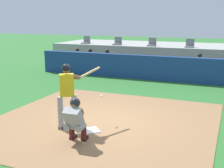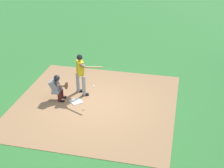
{
  "view_description": "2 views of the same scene",
  "coord_description": "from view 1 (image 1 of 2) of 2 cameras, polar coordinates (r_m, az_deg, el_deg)",
  "views": [
    {
      "loc": [
        3.4,
        -7.47,
        2.98
      ],
      "look_at": [
        0.0,
        0.7,
        1.0
      ],
      "focal_mm": 47.12,
      "sensor_mm": 36.0,
      "label": 1
    },
    {
      "loc": [
        10.96,
        3.2,
        6.87
      ],
      "look_at": [
        0.0,
        0.7,
        1.0
      ],
      "focal_mm": 52.85,
      "sensor_mm": 36.0,
      "label": 2
    }
  ],
  "objects": [
    {
      "name": "stadium_seat_2",
      "position": [
        17.49,
        7.75,
        7.75
      ],
      "size": [
        0.46,
        0.46,
        0.48
      ],
      "color": "slate",
      "rests_on": "stands_platform"
    },
    {
      "name": "stadium_seat_3",
      "position": [
        17.07,
        14.85,
        7.33
      ],
      "size": [
        0.46,
        0.46,
        0.48
      ],
      "color": "slate",
      "rests_on": "stands_platform"
    },
    {
      "name": "dugout_player_2",
      "position": [
        16.34,
        -1.11,
        4.49
      ],
      "size": [
        0.49,
        0.7,
        1.3
      ],
      "color": "#939399",
      "rests_on": "ground"
    },
    {
      "name": "dugout_player_0",
      "position": [
        17.18,
        -6.89,
        4.8
      ],
      "size": [
        0.49,
        0.7,
        1.3
      ],
      "color": "#939399",
      "rests_on": "ground"
    },
    {
      "name": "dugout_wall",
      "position": [
        14.57,
        8.82,
        3.06
      ],
      "size": [
        13.0,
        0.3,
        1.2
      ],
      "primitive_type": "cube",
      "color": "navy",
      "rests_on": "ground"
    },
    {
      "name": "dugout_player_1",
      "position": [
        16.79,
        -4.42,
        4.67
      ],
      "size": [
        0.49,
        0.7,
        1.3
      ],
      "color": "#939399",
      "rests_on": "ground"
    },
    {
      "name": "home_plate",
      "position": [
        8.05,
        -4.16,
        -8.97
      ],
      "size": [
        0.62,
        0.62,
        0.02
      ],
      "primitive_type": "cube",
      "rotation": [
        0.0,
        0.0,
        0.79
      ],
      "color": "white",
      "rests_on": "dirt_infield"
    },
    {
      "name": "batter_at_plate",
      "position": [
        8.08,
        -8.55,
        -1.45
      ],
      "size": [
        0.74,
        1.35,
        1.8
      ],
      "color": "#99999E",
      "rests_on": "ground"
    },
    {
      "name": "stadium_seat_1",
      "position": [
        18.17,
        1.07,
        8.04
      ],
      "size": [
        0.46,
        0.46,
        0.48
      ],
      "color": "slate",
      "rests_on": "stands_platform"
    },
    {
      "name": "dirt_infield",
      "position": [
        8.73,
        -1.78,
        -7.31
      ],
      "size": [
        6.4,
        6.4,
        0.01
      ],
      "primitive_type": "cube",
      "color": "#936B47",
      "rests_on": "ground"
    },
    {
      "name": "catcher_crouched",
      "position": [
        7.23,
        -7.1,
        -6.63
      ],
      "size": [
        0.5,
        1.89,
        1.13
      ],
      "color": "gray",
      "rests_on": "ground"
    },
    {
      "name": "dugout_player_3",
      "position": [
        15.07,
        16.48,
        3.28
      ],
      "size": [
        0.49,
        0.7,
        1.3
      ],
      "color": "#939399",
      "rests_on": "ground"
    },
    {
      "name": "stadium_seat_0",
      "position": [
        19.07,
        -5.05,
        8.21
      ],
      "size": [
        0.46,
        0.46,
        0.48
      ],
      "color": "slate",
      "rests_on": "stands_platform"
    },
    {
      "name": "stands_platform",
      "position": [
        18.82,
        12.08,
        5.36
      ],
      "size": [
        15.0,
        4.4,
        1.4
      ],
      "primitive_type": "cube",
      "color": "#9E9E99",
      "rests_on": "ground"
    },
    {
      "name": "dugout_bench",
      "position": [
        15.59,
        9.66,
        2.25
      ],
      "size": [
        11.8,
        0.44,
        0.45
      ],
      "primitive_type": "cube",
      "color": "olive",
      "rests_on": "ground"
    },
    {
      "name": "ground_plane",
      "position": [
        8.73,
        -1.78,
        -7.35
      ],
      "size": [
        80.0,
        80.0,
        0.0
      ],
      "primitive_type": "plane",
      "color": "#2D6B2D"
    }
  ]
}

